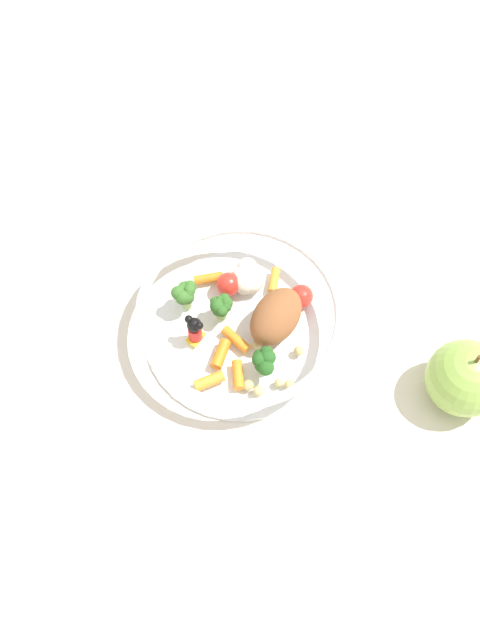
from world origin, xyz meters
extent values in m
plane|color=silver|center=(0.00, 0.00, 0.00)|extent=(2.40, 2.40, 0.00)
cylinder|color=white|center=(-0.01, 0.00, 0.00)|extent=(0.21, 0.21, 0.01)
torus|color=white|center=(-0.01, 0.00, 0.05)|extent=(0.22, 0.22, 0.01)
ellipsoid|color=brown|center=(-0.01, 0.04, 0.03)|extent=(0.09, 0.09, 0.05)
cylinder|color=#8EB766|center=(-0.06, -0.05, 0.02)|extent=(0.01, 0.01, 0.02)
sphere|color=#386B28|center=(-0.05, -0.05, 0.04)|extent=(0.02, 0.02, 0.02)
sphere|color=#386B28|center=(-0.05, -0.05, 0.04)|extent=(0.01, 0.01, 0.01)
sphere|color=#386B28|center=(-0.06, -0.05, 0.04)|extent=(0.01, 0.01, 0.01)
sphere|color=#386B28|center=(-0.06, -0.04, 0.04)|extent=(0.01, 0.01, 0.01)
sphere|color=#386B28|center=(-0.06, -0.05, 0.04)|extent=(0.02, 0.02, 0.02)
sphere|color=#386B28|center=(-0.06, -0.05, 0.04)|extent=(0.01, 0.01, 0.01)
sphere|color=#386B28|center=(-0.06, -0.06, 0.04)|extent=(0.02, 0.02, 0.02)
sphere|color=#386B28|center=(-0.05, -0.05, 0.04)|extent=(0.02, 0.02, 0.02)
cylinder|color=#7FAD5B|center=(-0.03, -0.02, 0.02)|extent=(0.01, 0.01, 0.02)
sphere|color=#2D6023|center=(-0.03, -0.02, 0.04)|extent=(0.01, 0.01, 0.01)
sphere|color=#2D6023|center=(-0.03, -0.01, 0.04)|extent=(0.01, 0.01, 0.01)
sphere|color=#2D6023|center=(-0.03, -0.01, 0.04)|extent=(0.01, 0.01, 0.01)
sphere|color=#2D6023|center=(-0.04, -0.01, 0.04)|extent=(0.01, 0.01, 0.01)
sphere|color=#2D6023|center=(-0.04, -0.02, 0.04)|extent=(0.01, 0.01, 0.01)
sphere|color=#2D6023|center=(-0.04, -0.02, 0.03)|extent=(0.01, 0.01, 0.01)
sphere|color=#2D6023|center=(-0.03, -0.02, 0.04)|extent=(0.02, 0.02, 0.02)
sphere|color=#2D6023|center=(-0.03, -0.02, 0.03)|extent=(0.01, 0.01, 0.01)
cylinder|color=#8EB766|center=(0.04, 0.01, 0.02)|extent=(0.01, 0.01, 0.02)
sphere|color=#23561E|center=(0.05, 0.01, 0.04)|extent=(0.02, 0.02, 0.02)
sphere|color=#23561E|center=(0.04, 0.02, 0.04)|extent=(0.01, 0.01, 0.01)
sphere|color=#23561E|center=(0.04, 0.02, 0.04)|extent=(0.02, 0.02, 0.02)
sphere|color=#23561E|center=(0.03, 0.02, 0.04)|extent=(0.01, 0.01, 0.01)
sphere|color=#23561E|center=(0.03, 0.01, 0.03)|extent=(0.01, 0.01, 0.01)
sphere|color=#23561E|center=(0.04, 0.01, 0.04)|extent=(0.02, 0.02, 0.02)
sphere|color=#23561E|center=(0.04, 0.01, 0.03)|extent=(0.02, 0.02, 0.02)
sphere|color=silver|center=(-0.06, 0.03, 0.02)|extent=(0.02, 0.02, 0.02)
sphere|color=silver|center=(-0.06, 0.03, 0.02)|extent=(0.02, 0.02, 0.02)
sphere|color=silver|center=(-0.07, 0.03, 0.02)|extent=(0.03, 0.03, 0.03)
sphere|color=silver|center=(-0.08, 0.03, 0.03)|extent=(0.02, 0.02, 0.02)
sphere|color=silver|center=(-0.07, 0.02, 0.02)|extent=(0.02, 0.02, 0.02)
sphere|color=silver|center=(-0.06, 0.02, 0.02)|extent=(0.03, 0.03, 0.03)
cube|color=yellow|center=(-0.02, -0.05, 0.01)|extent=(0.02, 0.02, 0.00)
cylinder|color=red|center=(-0.02, -0.05, 0.02)|extent=(0.02, 0.02, 0.02)
sphere|color=black|center=(-0.02, -0.05, 0.04)|extent=(0.02, 0.02, 0.02)
sphere|color=black|center=(-0.01, -0.05, 0.05)|extent=(0.01, 0.01, 0.01)
sphere|color=black|center=(-0.02, -0.05, 0.05)|extent=(0.01, 0.01, 0.01)
cylinder|color=orange|center=(0.00, -0.01, 0.02)|extent=(0.04, 0.03, 0.01)
cylinder|color=orange|center=(-0.08, -0.02, 0.02)|extent=(0.01, 0.03, 0.01)
cylinder|color=orange|center=(0.04, -0.05, 0.02)|extent=(0.02, 0.03, 0.01)
cylinder|color=orange|center=(-0.06, 0.05, 0.02)|extent=(0.03, 0.02, 0.01)
cylinder|color=orange|center=(0.01, -0.03, 0.02)|extent=(0.03, 0.03, 0.01)
cylinder|color=orange|center=(0.04, -0.02, 0.02)|extent=(0.03, 0.02, 0.01)
sphere|color=red|center=(-0.07, 0.00, 0.02)|extent=(0.03, 0.03, 0.03)
sphere|color=red|center=(-0.03, 0.08, 0.02)|extent=(0.03, 0.03, 0.03)
sphere|color=#D1B775|center=(0.06, 0.00, 0.02)|extent=(0.01, 0.01, 0.01)
sphere|color=#D1B775|center=(0.01, 0.01, 0.01)|extent=(0.01, 0.01, 0.01)
sphere|color=tan|center=(0.03, 0.05, 0.02)|extent=(0.01, 0.01, 0.01)
sphere|color=tan|center=(0.07, 0.03, 0.02)|extent=(0.01, 0.01, 0.01)
sphere|color=tan|center=(0.06, -0.01, 0.02)|extent=(0.01, 0.01, 0.01)
sphere|color=#D1B775|center=(0.06, 0.02, 0.01)|extent=(0.01, 0.01, 0.01)
sphere|color=#8CB74C|center=(0.12, 0.21, 0.04)|extent=(0.08, 0.08, 0.08)
cylinder|color=brown|center=(0.12, 0.21, 0.09)|extent=(0.00, 0.00, 0.01)
camera|label=1|loc=(0.35, -0.09, 0.73)|focal=40.88mm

